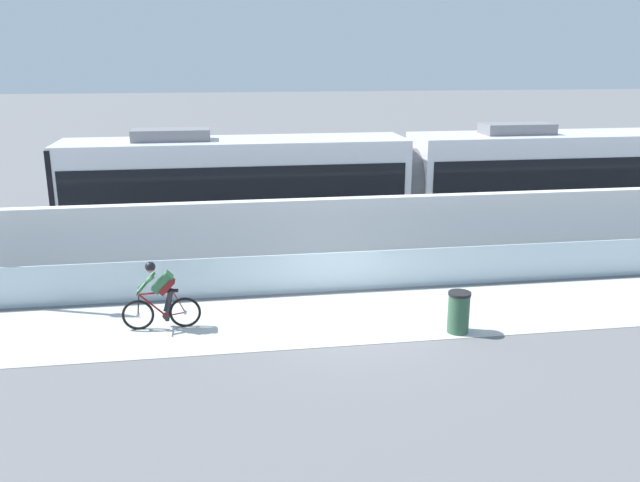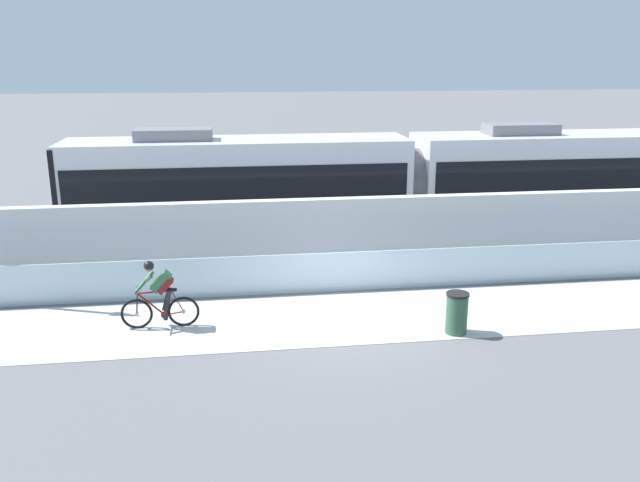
# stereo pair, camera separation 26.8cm
# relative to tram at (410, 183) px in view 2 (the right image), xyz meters

# --- Properties ---
(ground_plane) EXTENTS (200.00, 200.00, 0.00)m
(ground_plane) POSITION_rel_tram_xyz_m (-3.32, -6.85, -1.89)
(ground_plane) COLOR slate
(bike_path_deck) EXTENTS (32.00, 3.20, 0.01)m
(bike_path_deck) POSITION_rel_tram_xyz_m (-3.32, -6.85, -1.89)
(bike_path_deck) COLOR beige
(bike_path_deck) RESTS_ON ground
(glass_parapet) EXTENTS (32.00, 0.05, 1.06)m
(glass_parapet) POSITION_rel_tram_xyz_m (-3.32, -5.00, -1.36)
(glass_parapet) COLOR silver
(glass_parapet) RESTS_ON ground
(concrete_barrier_wall) EXTENTS (32.00, 0.36, 2.12)m
(concrete_barrier_wall) POSITION_rel_tram_xyz_m (-3.32, -3.20, -0.83)
(concrete_barrier_wall) COLOR silver
(concrete_barrier_wall) RESTS_ON ground
(tram_rail_near) EXTENTS (32.00, 0.08, 0.01)m
(tram_rail_near) POSITION_rel_tram_xyz_m (-3.32, -0.72, -1.89)
(tram_rail_near) COLOR #595654
(tram_rail_near) RESTS_ON ground
(tram_rail_far) EXTENTS (32.00, 0.08, 0.01)m
(tram_rail_far) POSITION_rel_tram_xyz_m (-3.32, 0.72, -1.89)
(tram_rail_far) COLOR #595654
(tram_rail_far) RESTS_ON ground
(tram) EXTENTS (22.56, 2.54, 3.81)m
(tram) POSITION_rel_tram_xyz_m (0.00, 0.00, 0.00)
(tram) COLOR silver
(tram) RESTS_ON ground
(cyclist_on_bike) EXTENTS (1.77, 0.58, 1.61)m
(cyclist_on_bike) POSITION_rel_tram_xyz_m (-7.70, -6.85, -1.11)
(cyclist_on_bike) COLOR black
(cyclist_on_bike) RESTS_ON ground
(trash_bin) EXTENTS (0.51, 0.51, 0.96)m
(trash_bin) POSITION_rel_tram_xyz_m (-1.10, -8.10, -1.41)
(trash_bin) COLOR #33593F
(trash_bin) RESTS_ON ground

